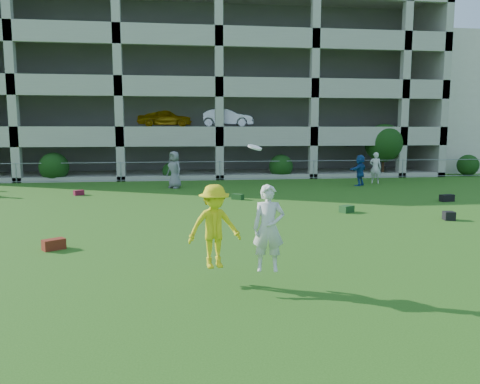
{
  "coord_description": "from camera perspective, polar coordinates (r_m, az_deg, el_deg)",
  "views": [
    {
      "loc": [
        -2.59,
        -9.8,
        3.13
      ],
      "look_at": [
        -0.88,
        3.0,
        1.4
      ],
      "focal_mm": 35.0,
      "sensor_mm": 36.0,
      "label": 1
    }
  ],
  "objects": [
    {
      "name": "ground",
      "position": [
        10.61,
        6.97,
        -9.59
      ],
      "size": [
        100.0,
        100.0,
        0.0
      ],
      "primitive_type": "plane",
      "color": "#235114",
      "rests_on": "ground"
    },
    {
      "name": "stucco_building",
      "position": [
        45.68,
        26.83,
        9.18
      ],
      "size": [
        16.0,
        14.0,
        10.0
      ],
      "primitive_type": "cube",
      "color": "beige",
      "rests_on": "ground"
    },
    {
      "name": "bystander_c",
      "position": [
        25.29,
        -8.01,
        2.7
      ],
      "size": [
        1.12,
        1.13,
        1.97
      ],
      "primitive_type": "imported",
      "rotation": [
        0.0,
        0.0,
        -0.81
      ],
      "color": "slate",
      "rests_on": "ground"
    },
    {
      "name": "bystander_d",
      "position": [
        27.0,
        14.42,
        2.59
      ],
      "size": [
        1.54,
        1.45,
        1.73
      ],
      "primitive_type": "imported",
      "rotation": [
        0.0,
        0.0,
        3.87
      ],
      "color": "#1E488C",
      "rests_on": "ground"
    },
    {
      "name": "bystander_e",
      "position": [
        28.39,
        16.18,
        2.85
      ],
      "size": [
        0.79,
        0.68,
        1.82
      ],
      "primitive_type": "imported",
      "rotation": [
        0.0,
        0.0,
        2.69
      ],
      "color": "silver",
      "rests_on": "ground"
    },
    {
      "name": "bag_red_a",
      "position": [
        13.27,
        -21.75,
        -5.94
      ],
      "size": [
        0.62,
        0.56,
        0.28
      ],
      "primitive_type": "cube",
      "rotation": [
        0.0,
        0.0,
        0.6
      ],
      "color": "#51150D",
      "rests_on": "ground"
    },
    {
      "name": "bag_green_c",
      "position": [
        18.23,
        12.87,
        -2.03
      ],
      "size": [
        0.61,
        0.55,
        0.26
      ],
      "primitive_type": "cube",
      "rotation": [
        0.0,
        0.0,
        0.51
      ],
      "color": "#153714",
      "rests_on": "ground"
    },
    {
      "name": "crate_d",
      "position": [
        17.84,
        24.12,
        -2.66
      ],
      "size": [
        0.41,
        0.41,
        0.3
      ],
      "primitive_type": "cube",
      "rotation": [
        0.0,
        0.0,
        -0.17
      ],
      "color": "black",
      "rests_on": "ground"
    },
    {
      "name": "bag_black_e",
      "position": [
        22.39,
        23.91,
        -0.67
      ],
      "size": [
        0.64,
        0.4,
        0.3
      ],
      "primitive_type": "cube",
      "rotation": [
        0.0,
        0.0,
        0.18
      ],
      "color": "black",
      "rests_on": "ground"
    },
    {
      "name": "bag_red_f",
      "position": [
        23.69,
        -19.06,
        -0.08
      ],
      "size": [
        0.53,
        0.47,
        0.24
      ],
      "primitive_type": "cube",
      "rotation": [
        0.0,
        0.0,
        0.54
      ],
      "color": "maroon",
      "rests_on": "ground"
    },
    {
      "name": "bag_green_g",
      "position": [
        21.03,
        -0.27,
        -0.58
      ],
      "size": [
        0.58,
        0.54,
        0.25
      ],
      "primitive_type": "cube",
      "rotation": [
        0.0,
        0.0,
        -0.67
      ],
      "color": "#143715",
      "rests_on": "ground"
    },
    {
      "name": "frisbee_contest",
      "position": [
        9.32,
        -1.44,
        -4.25
      ],
      "size": [
        1.94,
        1.19,
        2.52
      ],
      "color": "yellow",
      "rests_on": "ground"
    },
    {
      "name": "parking_garage",
      "position": [
        37.7,
        -3.74,
        12.01
      ],
      "size": [
        30.0,
        14.0,
        12.0
      ],
      "color": "#9E998C",
      "rests_on": "ground"
    },
    {
      "name": "fence",
      "position": [
        29.02,
        -2.47,
        2.66
      ],
      "size": [
        36.06,
        0.06,
        1.2
      ],
      "color": "gray",
      "rests_on": "ground"
    },
    {
      "name": "shrub_row",
      "position": [
        30.4,
        6.08,
        4.54
      ],
      "size": [
        34.38,
        2.52,
        3.5
      ],
      "color": "#163D11",
      "rests_on": "ground"
    }
  ]
}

